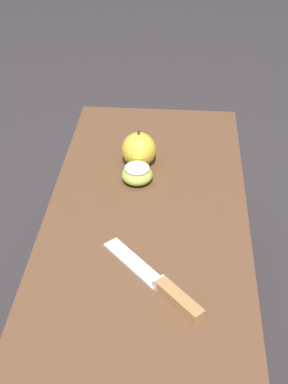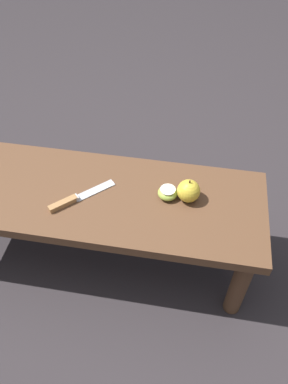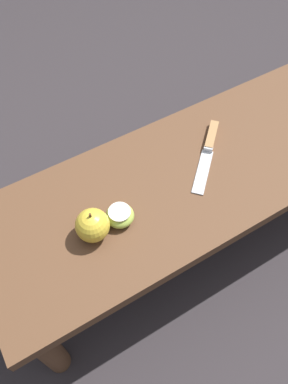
{
  "view_description": "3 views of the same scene",
  "coord_description": "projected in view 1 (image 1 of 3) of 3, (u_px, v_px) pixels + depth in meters",
  "views": [
    {
      "loc": [
        -0.71,
        -0.06,
        1.12
      ],
      "look_at": [
        0.21,
        0.01,
        0.44
      ],
      "focal_mm": 50.0,
      "sensor_mm": 36.0,
      "label": 1
    },
    {
      "loc": [
        0.36,
        -0.88,
        1.43
      ],
      "look_at": [
        0.21,
        0.01,
        0.44
      ],
      "focal_mm": 35.0,
      "sensor_mm": 36.0,
      "label": 2
    },
    {
      "loc": [
        0.48,
        0.46,
        1.23
      ],
      "look_at": [
        0.21,
        0.01,
        0.44
      ],
      "focal_mm": 35.0,
      "sensor_mm": 36.0,
      "label": 3
    }
  ],
  "objects": [
    {
      "name": "apple_cut",
      "position": [
        137.0,
        174.0,
        1.22
      ],
      "size": [
        0.07,
        0.07,
        0.04
      ],
      "color": "#9EB747",
      "rests_on": "wooden_bench"
    },
    {
      "name": "wooden_bench",
      "position": [
        140.0,
        296.0,
        1.04
      ],
      "size": [
        1.3,
        0.43,
        0.41
      ],
      "color": "brown",
      "rests_on": "ground_plane"
    },
    {
      "name": "knife",
      "position": [
        165.0,
        288.0,
        0.96
      ],
      "size": [
        0.21,
        0.2,
        0.02
      ],
      "rotation": [
        0.0,
        0.0,
        0.76
      ],
      "color": "#B7BABF",
      "rests_on": "wooden_bench"
    },
    {
      "name": "apple_whole",
      "position": [
        139.0,
        150.0,
        1.27
      ],
      "size": [
        0.08,
        0.08,
        0.09
      ],
      "color": "gold",
      "rests_on": "wooden_bench"
    }
  ]
}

